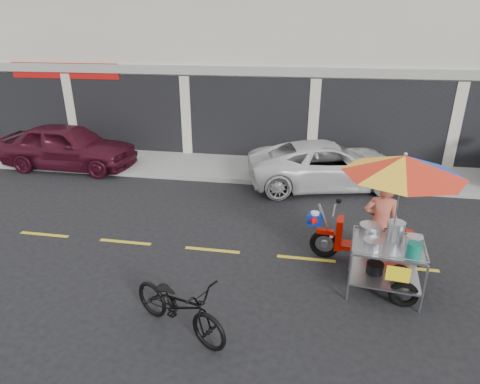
% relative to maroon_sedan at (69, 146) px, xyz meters
% --- Properties ---
extents(ground, '(90.00, 90.00, 0.00)m').
position_rel_maroon_sedan_xyz_m(ground, '(8.03, -4.50, -0.76)').
color(ground, black).
extents(sidewalk, '(45.00, 3.00, 0.15)m').
position_rel_maroon_sedan_xyz_m(sidewalk, '(8.03, 1.00, -0.69)').
color(sidewalk, gray).
rests_on(sidewalk, ground).
extents(shophouse_block, '(36.00, 8.11, 10.40)m').
position_rel_maroon_sedan_xyz_m(shophouse_block, '(10.85, 6.09, 3.47)').
color(shophouse_block, beige).
rests_on(shophouse_block, ground).
extents(centerline, '(42.00, 0.10, 0.01)m').
position_rel_maroon_sedan_xyz_m(centerline, '(8.03, -4.50, -0.76)').
color(centerline, gold).
rests_on(centerline, ground).
extents(maroon_sedan, '(4.51, 1.88, 1.52)m').
position_rel_maroon_sedan_xyz_m(maroon_sedan, '(0.00, 0.00, 0.00)').
color(maroon_sedan, '#400E1C').
rests_on(maroon_sedan, ground).
extents(white_pickup, '(5.18, 3.31, 1.33)m').
position_rel_maroon_sedan_xyz_m(white_pickup, '(8.56, -0.17, -0.10)').
color(white_pickup, silver).
rests_on(white_pickup, ground).
extents(near_bicycle, '(1.97, 1.44, 0.99)m').
position_rel_maroon_sedan_xyz_m(near_bicycle, '(6.13, -7.00, -0.27)').
color(near_bicycle, black).
rests_on(near_bicycle, ground).
extents(food_vendor_rig, '(2.58, 2.27, 2.60)m').
position_rel_maroon_sedan_xyz_m(food_vendor_rig, '(9.42, -4.97, 0.87)').
color(food_vendor_rig, black).
rests_on(food_vendor_rig, ground).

